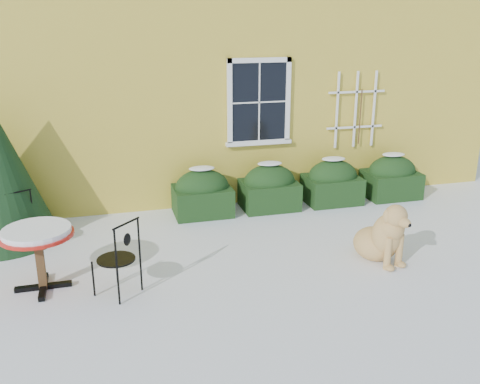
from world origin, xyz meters
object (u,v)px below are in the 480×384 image
object	(u,v)px
patio_chair_near	(119,258)
patio_chair_far	(25,221)
bistro_table	(37,239)
dog	(383,237)

from	to	relation	value
patio_chair_near	patio_chair_far	size ratio (longest dim) A/B	1.16
bistro_table	patio_chair_far	size ratio (longest dim) A/B	1.04
bistro_table	dog	distance (m)	4.88
dog	patio_chair_far	bearing A→B (deg)	145.41
bistro_table	patio_chair_far	xyz separation A→B (m)	(-0.33, 1.49, -0.28)
patio_chair_far	bistro_table	bearing A→B (deg)	-105.11
bistro_table	dog	size ratio (longest dim) A/B	0.85
patio_chair_near	dog	world-z (taller)	patio_chair_near
patio_chair_near	dog	size ratio (longest dim) A/B	0.95
patio_chair_near	patio_chair_far	distance (m)	2.33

